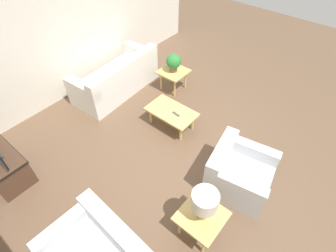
# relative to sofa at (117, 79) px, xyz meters

# --- Properties ---
(ground_plane) EXTENTS (14.00, 14.00, 0.00)m
(ground_plane) POSITION_rel_sofa_xyz_m (-2.25, 0.46, -0.31)
(ground_plane) COLOR brown
(wall_right) EXTENTS (0.12, 7.20, 2.70)m
(wall_right) POSITION_rel_sofa_xyz_m (0.81, 0.46, 1.04)
(wall_right) COLOR silver
(wall_right) RESTS_ON ground_plane
(sofa) EXTENTS (0.98, 2.01, 0.82)m
(sofa) POSITION_rel_sofa_xyz_m (0.00, 0.00, 0.00)
(sofa) COLOR white
(sofa) RESTS_ON ground_plane
(armchair) EXTENTS (1.04, 1.03, 0.74)m
(armchair) POSITION_rel_sofa_xyz_m (-3.26, 0.48, -0.02)
(armchair) COLOR silver
(armchair) RESTS_ON ground_plane
(coffee_table) EXTENTS (0.94, 0.56, 0.38)m
(coffee_table) POSITION_rel_sofa_xyz_m (-1.63, 0.10, 0.02)
(coffee_table) COLOR tan
(coffee_table) RESTS_ON ground_plane
(side_table_plant) EXTENTS (0.58, 0.58, 0.47)m
(side_table_plant) POSITION_rel_sofa_xyz_m (-0.90, -0.86, 0.10)
(side_table_plant) COLOR tan
(side_table_plant) RESTS_ON ground_plane
(side_table_lamp) EXTENTS (0.58, 0.58, 0.47)m
(side_table_lamp) POSITION_rel_sofa_xyz_m (-3.27, 1.50, 0.10)
(side_table_lamp) COLOR tan
(side_table_lamp) RESTS_ON ground_plane
(tv_stand_chest) EXTENTS (1.01, 0.55, 0.52)m
(tv_stand_chest) POSITION_rel_sofa_xyz_m (-0.28, 2.75, -0.03)
(tv_stand_chest) COLOR #4C3323
(tv_stand_chest) RESTS_ON ground_plane
(potted_plant) EXTENTS (0.32, 0.32, 0.40)m
(potted_plant) POSITION_rel_sofa_xyz_m (-0.90, -0.86, 0.38)
(potted_plant) COLOR brown
(potted_plant) RESTS_ON side_table_plant
(table_lamp) EXTENTS (0.34, 0.34, 0.51)m
(table_lamp) POSITION_rel_sofa_xyz_m (-3.27, 1.50, 0.51)
(table_lamp) COLOR #997F4C
(table_lamp) RESTS_ON side_table_lamp
(remote_control) EXTENTS (0.16, 0.06, 0.02)m
(remote_control) POSITION_rel_sofa_xyz_m (-1.75, 0.13, 0.08)
(remote_control) COLOR #4C4C51
(remote_control) RESTS_ON coffee_table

